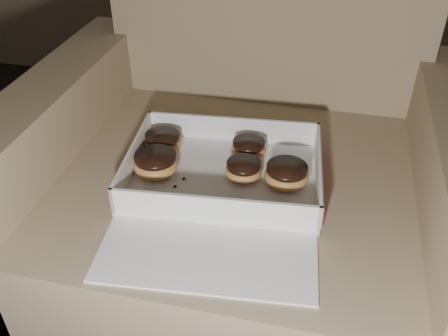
% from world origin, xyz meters
% --- Properties ---
extents(armchair, '(0.94, 0.79, 0.98)m').
position_xyz_m(armchair, '(-0.12, 1.12, 0.31)').
color(armchair, '#9A8262').
rests_on(armchair, floor).
extents(bakery_box, '(0.40, 0.46, 0.06)m').
position_xyz_m(bakery_box, '(-0.13, 0.98, 0.45)').
color(bakery_box, white).
rests_on(bakery_box, armchair).
extents(donut_a, '(0.08, 0.08, 0.04)m').
position_xyz_m(donut_a, '(-0.02, 1.02, 0.47)').
color(donut_a, '#DF9A4E').
rests_on(donut_a, bakery_box).
extents(donut_b, '(0.09, 0.09, 0.04)m').
position_xyz_m(donut_b, '(-0.27, 0.99, 0.47)').
color(donut_b, '#DF9A4E').
rests_on(donut_b, bakery_box).
extents(donut_c, '(0.08, 0.08, 0.04)m').
position_xyz_m(donut_c, '(-0.28, 1.07, 0.47)').
color(donut_c, '#DF9A4E').
rests_on(donut_c, bakery_box).
extents(donut_d, '(0.07, 0.07, 0.04)m').
position_xyz_m(donut_d, '(-0.10, 1.02, 0.46)').
color(donut_d, '#DF9A4E').
rests_on(donut_d, bakery_box).
extents(donut_e, '(0.07, 0.07, 0.04)m').
position_xyz_m(donut_e, '(-0.11, 1.09, 0.46)').
color(donut_e, '#DF9A4E').
rests_on(donut_e, bakery_box).
extents(crumb_a, '(0.01, 0.01, 0.00)m').
position_xyz_m(crumb_a, '(0.00, 0.93, 0.45)').
color(crumb_a, black).
rests_on(crumb_a, bakery_box).
extents(crumb_b, '(0.01, 0.01, 0.00)m').
position_xyz_m(crumb_b, '(-0.21, 0.99, 0.45)').
color(crumb_b, black).
rests_on(crumb_b, bakery_box).
extents(crumb_c, '(0.01, 0.01, 0.00)m').
position_xyz_m(crumb_c, '(-0.22, 0.96, 0.45)').
color(crumb_c, black).
rests_on(crumb_c, bakery_box).
extents(crumb_d, '(0.01, 0.01, 0.00)m').
position_xyz_m(crumb_d, '(-0.04, 1.01, 0.45)').
color(crumb_d, black).
rests_on(crumb_d, bakery_box).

